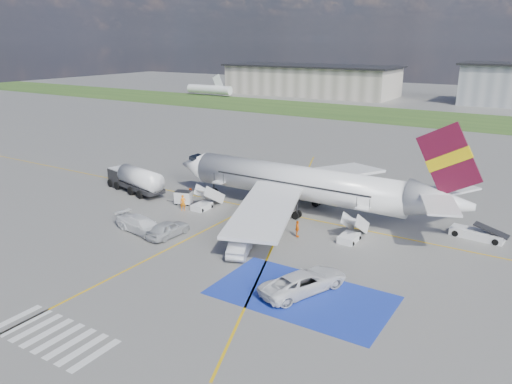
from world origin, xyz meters
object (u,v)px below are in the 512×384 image
at_px(airliner, 308,184).
at_px(car_silver_a, 168,229).
at_px(gpu_cart, 184,198).
at_px(van_white_b, 142,223).
at_px(car_silver_b, 240,246).
at_px(belt_loader, 477,235).
at_px(van_white_a, 304,278).
at_px(fuel_tanker, 136,182).

relative_size(airliner, car_silver_a, 7.44).
height_order(gpu_cart, van_white_b, van_white_b).
height_order(car_silver_a, car_silver_b, car_silver_a).
bearing_deg(car_silver_b, belt_loader, -160.16).
height_order(car_silver_a, van_white_a, van_white_a).
bearing_deg(gpu_cart, van_white_a, -46.04).
height_order(gpu_cart, van_white_a, van_white_a).
height_order(car_silver_b, van_white_b, van_white_b).
relative_size(gpu_cart, car_silver_b, 0.47).
bearing_deg(airliner, belt_loader, 6.07).
height_order(airliner, van_white_b, airliner).
bearing_deg(van_white_a, car_silver_b, 0.60).
bearing_deg(car_silver_a, gpu_cart, -56.01).
bearing_deg(car_silver_b, van_white_b, -16.60).
relative_size(car_silver_b, van_white_b, 0.87).
distance_m(belt_loader, van_white_b, 34.23).
bearing_deg(car_silver_a, van_white_a, 172.50).
relative_size(airliner, belt_loader, 6.58).
distance_m(fuel_tanker, belt_loader, 41.44).
bearing_deg(belt_loader, fuel_tanker, -165.65).
xyz_separation_m(airliner, van_white_b, (-11.57, -14.93, -2.28)).
height_order(fuel_tanker, belt_loader, fuel_tanker).
relative_size(car_silver_a, van_white_a, 0.84).
bearing_deg(car_silver_b, gpu_cart, -52.72).
bearing_deg(belt_loader, gpu_cart, -162.29).
bearing_deg(belt_loader, car_silver_b, -133.84).
height_order(belt_loader, car_silver_a, car_silver_a).
distance_m(van_white_a, van_white_b, 20.05).
relative_size(belt_loader, car_silver_a, 1.13).
bearing_deg(van_white_b, car_silver_a, -66.95).
xyz_separation_m(car_silver_a, car_silver_b, (8.64, 0.31, -0.03)).
relative_size(gpu_cart, van_white_a, 0.39).
bearing_deg(fuel_tanker, belt_loader, 22.80).
relative_size(van_white_a, van_white_b, 1.04).
bearing_deg(car_silver_b, van_white_a, 137.12).
height_order(fuel_tanker, car_silver_b, fuel_tanker).
distance_m(airliner, gpu_cart, 15.32).
xyz_separation_m(belt_loader, car_silver_b, (-18.20, -15.91, 0.40)).
distance_m(car_silver_a, van_white_b, 3.02).
bearing_deg(airliner, gpu_cart, -159.21).
height_order(car_silver_a, van_white_b, van_white_b).
xyz_separation_m(airliner, van_white_a, (8.34, -17.27, -2.28)).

